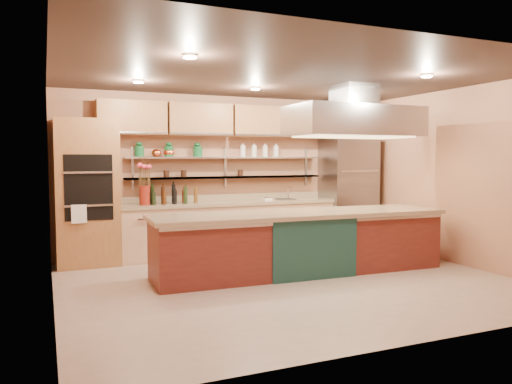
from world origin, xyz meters
name	(u,v)px	position (x,y,z in m)	size (l,w,h in m)	color
floor	(289,282)	(0.00, 0.00, -0.01)	(6.00, 5.00, 0.02)	gray
ceiling	(290,75)	(0.00, 0.00, 2.80)	(6.00, 5.00, 0.02)	black
wall_back	(227,174)	(0.00, 2.50, 1.40)	(6.00, 0.04, 2.80)	#A46D4D
wall_front	(416,192)	(0.00, -2.50, 1.40)	(6.00, 0.04, 2.80)	#A46D4D
wall_left	(50,185)	(-3.00, 0.00, 1.40)	(0.04, 5.00, 2.80)	#A46D4D
wall_right	(458,177)	(3.00, 0.00, 1.40)	(0.04, 5.00, 2.80)	#A46D4D
oven_stack	(87,193)	(-2.45, 2.18, 1.15)	(0.95, 0.64, 2.30)	#966136
refrigerator	(348,191)	(2.35, 2.14, 1.05)	(0.95, 0.72, 2.10)	gray
back_counter	(231,228)	(-0.05, 2.20, 0.47)	(3.84, 0.64, 0.93)	tan
wall_shelf_lower	(227,177)	(-0.05, 2.37, 1.35)	(3.60, 0.26, 0.03)	#A9ACB0
wall_shelf_upper	(227,158)	(-0.05, 2.37, 1.70)	(3.60, 0.26, 0.03)	#A9ACB0
upper_cabinets	(231,121)	(0.00, 2.32, 2.35)	(4.60, 0.36, 0.55)	#966136
range_hood	(354,121)	(1.29, 0.42, 2.25)	(2.00, 1.00, 0.45)	#A9ACB0
ceiling_downlights	(284,80)	(0.00, 0.20, 2.77)	(4.00, 2.80, 0.02)	#FFE5A5
island	(301,242)	(0.39, 0.42, 0.45)	(4.33, 0.94, 0.90)	maroon
flower_vase	(145,195)	(-1.56, 2.15, 1.09)	(0.18, 0.18, 0.31)	maroon
oil_bottle_cluster	(174,196)	(-1.07, 2.15, 1.06)	(0.83, 0.24, 0.27)	black
kitchen_scale	(268,198)	(0.64, 2.15, 0.97)	(0.14, 0.11, 0.08)	silver
bar_faucet	(288,193)	(1.10, 2.25, 1.04)	(0.03, 0.03, 0.22)	white
copper_kettle	(156,153)	(-1.31, 2.37, 1.78)	(0.16, 0.16, 0.13)	#DA6032
green_canister	(198,152)	(-0.58, 2.37, 1.80)	(0.14, 0.14, 0.17)	#104C25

